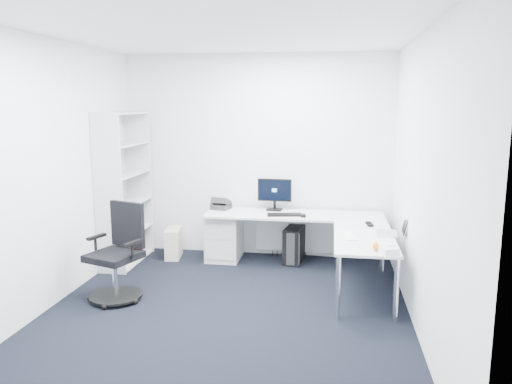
# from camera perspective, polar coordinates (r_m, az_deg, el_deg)

# --- Properties ---
(ground) EXTENTS (4.20, 4.20, 0.00)m
(ground) POSITION_cam_1_polar(r_m,az_deg,el_deg) (5.05, -3.60, -13.87)
(ground) COLOR black
(ceiling) EXTENTS (4.20, 4.20, 0.00)m
(ceiling) POSITION_cam_1_polar(r_m,az_deg,el_deg) (4.66, -3.99, 18.06)
(ceiling) COLOR white
(wall_back) EXTENTS (3.60, 0.02, 2.70)m
(wall_back) POSITION_cam_1_polar(r_m,az_deg,el_deg) (6.72, 0.10, 4.11)
(wall_back) COLOR white
(wall_back) RESTS_ON ground
(wall_front) EXTENTS (3.60, 0.02, 2.70)m
(wall_front) POSITION_cam_1_polar(r_m,az_deg,el_deg) (2.70, -13.49, -5.27)
(wall_front) COLOR white
(wall_front) RESTS_ON ground
(wall_left) EXTENTS (0.02, 4.20, 2.70)m
(wall_left) POSITION_cam_1_polar(r_m,az_deg,el_deg) (5.36, -22.95, 1.77)
(wall_left) COLOR white
(wall_left) RESTS_ON ground
(wall_right) EXTENTS (0.02, 4.20, 2.70)m
(wall_right) POSITION_cam_1_polar(r_m,az_deg,el_deg) (4.63, 18.52, 0.85)
(wall_right) COLOR white
(wall_right) RESTS_ON ground
(l_desk) EXTENTS (2.26, 1.26, 0.66)m
(l_desk) POSITION_cam_1_polar(r_m,az_deg,el_deg) (6.17, 4.19, -6.13)
(l_desk) COLOR silver
(l_desk) RESTS_ON ground
(drawer_pedestal) EXTENTS (0.43, 0.53, 0.65)m
(drawer_pedestal) POSITION_cam_1_polar(r_m,az_deg,el_deg) (6.66, -3.66, -4.93)
(drawer_pedestal) COLOR silver
(drawer_pedestal) RESTS_ON ground
(bookshelf) EXTENTS (0.38, 0.98, 1.95)m
(bookshelf) POSITION_cam_1_polar(r_m,az_deg,el_deg) (6.60, -14.86, 0.38)
(bookshelf) COLOR silver
(bookshelf) RESTS_ON ground
(task_chair) EXTENTS (0.73, 0.73, 1.02)m
(task_chair) POSITION_cam_1_polar(r_m,az_deg,el_deg) (5.44, -15.94, -6.77)
(task_chair) COLOR black
(task_chair) RESTS_ON ground
(black_pc_tower) EXTENTS (0.28, 0.50, 0.46)m
(black_pc_tower) POSITION_cam_1_polar(r_m,az_deg,el_deg) (6.58, 4.41, -5.97)
(black_pc_tower) COLOR black
(black_pc_tower) RESTS_ON ground
(beige_pc_tower) EXTENTS (0.25, 0.44, 0.39)m
(beige_pc_tower) POSITION_cam_1_polar(r_m,az_deg,el_deg) (6.85, -9.39, -5.76)
(beige_pc_tower) COLOR beige
(beige_pc_tower) RESTS_ON ground
(power_strip) EXTENTS (0.33, 0.08, 0.04)m
(power_strip) POSITION_cam_1_polar(r_m,az_deg,el_deg) (6.93, 8.00, -7.07)
(power_strip) COLOR white
(power_strip) RESTS_ON ground
(monitor) EXTENTS (0.46, 0.17, 0.43)m
(monitor) POSITION_cam_1_polar(r_m,az_deg,el_deg) (6.56, 2.13, -0.25)
(monitor) COLOR black
(monitor) RESTS_ON l_desk
(black_keyboard) EXTENTS (0.45, 0.23, 0.02)m
(black_keyboard) POSITION_cam_1_polar(r_m,az_deg,el_deg) (6.29, 3.27, -2.61)
(black_keyboard) COLOR black
(black_keyboard) RESTS_ON l_desk
(mouse) EXTENTS (0.07, 0.11, 0.03)m
(mouse) POSITION_cam_1_polar(r_m,az_deg,el_deg) (6.24, 5.41, -2.69)
(mouse) COLOR black
(mouse) RESTS_ON l_desk
(desk_phone) EXTENTS (0.27, 0.27, 0.16)m
(desk_phone) POSITION_cam_1_polar(r_m,az_deg,el_deg) (6.67, -4.00, -1.29)
(desk_phone) COLOR #2C2C2E
(desk_phone) RESTS_ON l_desk
(laptop) EXTENTS (0.34, 0.33, 0.22)m
(laptop) POSITION_cam_1_polar(r_m,az_deg,el_deg) (5.55, 14.77, -3.58)
(laptop) COLOR silver
(laptop) RESTS_ON l_desk
(white_keyboard) EXTENTS (0.16, 0.43, 0.01)m
(white_keyboard) POSITION_cam_1_polar(r_m,az_deg,el_deg) (5.44, 10.62, -4.85)
(white_keyboard) COLOR white
(white_keyboard) RESTS_ON l_desk
(headphones) EXTENTS (0.13, 0.18, 0.05)m
(headphones) POSITION_cam_1_polar(r_m,az_deg,el_deg) (5.94, 12.84, -3.50)
(headphones) COLOR black
(headphones) RESTS_ON l_desk
(orange_fruit) EXTENTS (0.08, 0.08, 0.08)m
(orange_fruit) POSITION_cam_1_polar(r_m,az_deg,el_deg) (4.94, 13.66, -6.07)
(orange_fruit) COLOR orange
(orange_fruit) RESTS_ON l_desk
(tissue_box) EXTENTS (0.18, 0.27, 0.09)m
(tissue_box) POSITION_cam_1_polar(r_m,az_deg,el_deg) (4.84, 14.88, -6.45)
(tissue_box) COLOR white
(tissue_box) RESTS_ON l_desk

